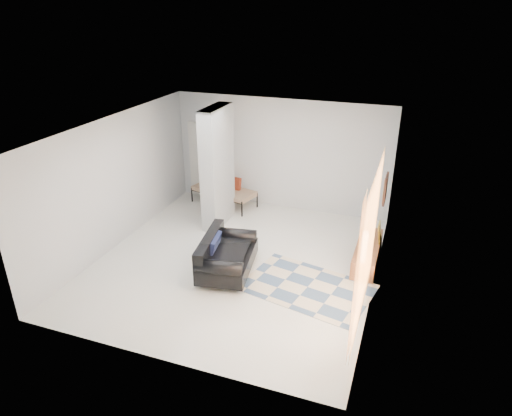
% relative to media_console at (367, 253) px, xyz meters
% --- Properties ---
extents(floor, '(6.00, 6.00, 0.00)m').
position_rel_media_console_xyz_m(floor, '(-2.52, -0.90, -0.21)').
color(floor, silver).
rests_on(floor, ground).
extents(ceiling, '(6.00, 6.00, 0.00)m').
position_rel_media_console_xyz_m(ceiling, '(-2.52, -0.90, 2.59)').
color(ceiling, white).
rests_on(ceiling, wall_back).
extents(wall_back, '(6.00, 0.00, 6.00)m').
position_rel_media_console_xyz_m(wall_back, '(-2.52, 2.10, 1.19)').
color(wall_back, silver).
rests_on(wall_back, ground).
extents(wall_front, '(6.00, 0.00, 6.00)m').
position_rel_media_console_xyz_m(wall_front, '(-2.52, -3.90, 1.19)').
color(wall_front, silver).
rests_on(wall_front, ground).
extents(wall_left, '(0.00, 6.00, 6.00)m').
position_rel_media_console_xyz_m(wall_left, '(-5.27, -0.90, 1.19)').
color(wall_left, silver).
rests_on(wall_left, ground).
extents(wall_right, '(0.00, 6.00, 6.00)m').
position_rel_media_console_xyz_m(wall_right, '(0.23, -0.90, 1.19)').
color(wall_right, silver).
rests_on(wall_right, ground).
extents(partition_column, '(0.35, 1.20, 2.80)m').
position_rel_media_console_xyz_m(partition_column, '(-3.62, 0.70, 1.19)').
color(partition_column, '#9CA0A2').
rests_on(partition_column, floor).
extents(hallway_door, '(0.85, 0.06, 2.04)m').
position_rel_media_console_xyz_m(hallway_door, '(-4.62, 2.06, 0.81)').
color(hallway_door, silver).
rests_on(hallway_door, floor).
extents(curtain, '(0.00, 2.55, 2.55)m').
position_rel_media_console_xyz_m(curtain, '(0.15, -2.05, 1.24)').
color(curtain, '#FEA042').
rests_on(curtain, wall_right).
extents(wall_art, '(0.04, 0.45, 0.55)m').
position_rel_media_console_xyz_m(wall_art, '(0.20, -0.00, 1.44)').
color(wall_art, '#33170E').
rests_on(wall_art, wall_right).
extents(media_console, '(0.45, 1.62, 0.80)m').
position_rel_media_console_xyz_m(media_console, '(0.00, 0.00, 0.00)').
color(media_console, brown).
rests_on(media_console, floor).
extents(loveseat, '(1.15, 1.70, 0.76)m').
position_rel_media_console_xyz_m(loveseat, '(-2.61, -1.31, 0.15)').
color(loveseat, silver).
rests_on(loveseat, floor).
extents(daybed, '(1.80, 1.11, 0.77)m').
position_rel_media_console_xyz_m(daybed, '(-3.94, 1.73, 0.21)').
color(daybed, black).
rests_on(daybed, floor).
extents(area_rug, '(2.56, 1.97, 0.01)m').
position_rel_media_console_xyz_m(area_rug, '(-0.92, -1.32, -0.20)').
color(area_rug, beige).
rests_on(area_rug, floor).
extents(cylinder_lamp, '(0.12, 0.12, 0.63)m').
position_rel_media_console_xyz_m(cylinder_lamp, '(-0.02, -0.71, 0.51)').
color(cylinder_lamp, silver).
rests_on(cylinder_lamp, media_console).
extents(bronze_figurine, '(0.13, 0.13, 0.26)m').
position_rel_media_console_xyz_m(bronze_figurine, '(-0.05, 0.56, 0.32)').
color(bronze_figurine, '#311F16').
rests_on(bronze_figurine, media_console).
extents(vase, '(0.20, 0.20, 0.20)m').
position_rel_media_console_xyz_m(vase, '(-0.05, 0.03, 0.29)').
color(vase, silver).
rests_on(vase, media_console).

